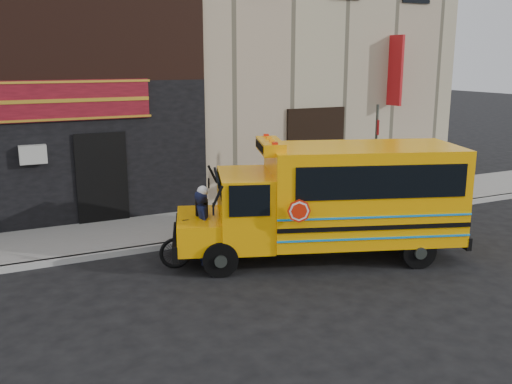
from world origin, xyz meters
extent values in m
plane|color=black|center=(0.00, 0.00, 0.00)|extent=(120.00, 120.00, 0.00)
cube|color=#9C9B96|center=(0.00, 2.60, 0.07)|extent=(40.00, 0.20, 0.15)
cube|color=slate|center=(0.00, 4.10, 0.07)|extent=(40.00, 3.00, 0.15)
cube|color=tan|center=(0.00, 10.50, 6.15)|extent=(20.00, 10.00, 12.00)
cube|color=black|center=(-5.00, 5.55, 2.15)|extent=(10.00, 0.30, 4.00)
cube|color=black|center=(-5.00, 5.55, 5.65)|extent=(10.00, 0.28, 3.00)
cube|color=#500B13|center=(-5.00, 5.38, 3.65)|extent=(6.50, 0.12, 1.10)
cube|color=black|center=(-3.20, 5.40, 1.40)|extent=(1.30, 0.10, 2.50)
cube|color=#B01418|center=(7.00, 5.15, 4.35)|extent=(0.10, 0.70, 2.40)
cylinder|color=black|center=(-1.66, 0.24, 0.40)|extent=(0.85, 0.53, 0.80)
cylinder|color=black|center=(-1.04, 2.03, 0.40)|extent=(0.85, 0.53, 0.80)
cylinder|color=black|center=(2.68, -1.27, 0.40)|extent=(0.85, 0.53, 0.80)
cylinder|color=black|center=(3.30, 0.53, 0.40)|extent=(0.85, 0.53, 0.80)
cube|color=#FCA405|center=(-1.78, 1.28, 0.80)|extent=(1.60, 2.22, 0.70)
cube|color=black|center=(-2.30, 1.46, 0.55)|extent=(0.78, 1.98, 0.35)
cube|color=#FCA405|center=(-0.74, 0.92, 1.30)|extent=(1.82, 2.38, 1.70)
cube|color=black|center=(-1.28, 1.11, 1.70)|extent=(0.65, 1.72, 0.90)
cube|color=#FCA405|center=(1.95, -0.01, 1.62)|extent=(4.97, 3.55, 2.25)
cube|color=black|center=(4.11, -0.76, 0.55)|extent=(0.83, 2.12, 0.30)
cube|color=black|center=(1.68, -1.09, 2.10)|extent=(3.70, 1.31, 0.75)
cube|color=#FCA405|center=(-0.17, 0.72, 2.78)|extent=(1.00, 1.68, 0.28)
cylinder|color=red|center=(-0.17, -0.65, 1.55)|extent=(0.50, 0.20, 0.52)
cylinder|color=#3A413C|center=(4.18, 2.41, 1.74)|extent=(0.08, 0.08, 3.47)
cube|color=#B01418|center=(4.15, 2.34, 2.82)|extent=(0.14, 0.29, 0.43)
cube|color=white|center=(4.15, 2.34, 2.28)|extent=(0.14, 0.29, 0.38)
imported|color=black|center=(-1.84, 1.00, 0.58)|extent=(2.00, 0.95, 1.16)
imported|color=black|center=(-1.74, 1.08, 0.88)|extent=(0.54, 0.71, 1.75)
camera|label=1|loc=(-6.20, -10.94, 4.77)|focal=40.00mm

